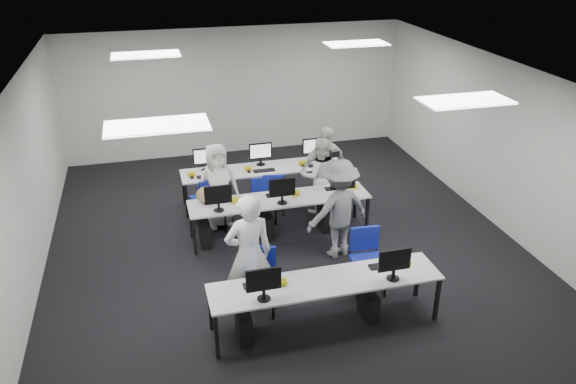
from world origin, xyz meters
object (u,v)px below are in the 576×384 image
object	(u,v)px
desk_mid	(280,201)
chair_7	(332,195)
student_1	(320,176)
photographer	(338,209)
chair_2	(212,216)
chair_3	(264,208)
desk_front	(326,284)
student_2	(218,185)
student_3	(324,169)
chair_1	(367,272)
chair_6	(274,199)
chair_0	(260,291)
chair_5	(206,207)
student_0	(249,255)
chair_4	(334,200)

from	to	relation	value
desk_mid	chair_7	distance (m)	1.53
chair_7	student_1	bearing A→B (deg)	-141.06
photographer	chair_2	bearing A→B (deg)	-49.24
chair_3	student_1	size ratio (longest dim) A/B	0.53
desk_front	student_2	xyz separation A→B (m)	(-0.99, 3.28, 0.12)
chair_2	student_3	distance (m)	2.34
student_1	student_2	world-z (taller)	student_2
desk_mid	student_1	size ratio (longest dim) A/B	2.09
desk_mid	chair_1	bearing A→B (deg)	-65.63
desk_front	chair_3	world-z (taller)	chair_3
chair_1	chair_6	xyz separation A→B (m)	(-0.77, 2.88, -0.04)
student_1	photographer	xyz separation A→B (m)	(-0.17, -1.55, 0.10)
chair_1	chair_3	distance (m)	2.76
photographer	desk_mid	bearing A→B (deg)	-61.85
chair_0	chair_5	distance (m)	2.87
chair_0	chair_3	world-z (taller)	chair_0
chair_0	photographer	xyz separation A→B (m)	(1.58, 1.13, 0.57)
desk_front	chair_1	size ratio (longest dim) A/B	3.27
desk_front	chair_7	world-z (taller)	chair_7
desk_front	chair_3	xyz separation A→B (m)	(-0.17, 3.20, -0.42)
student_2	student_3	world-z (taller)	student_3
chair_6	chair_1	bearing A→B (deg)	-62.60
desk_front	chair_0	distance (m)	1.06
chair_1	chair_7	world-z (taller)	chair_1
desk_front	student_0	size ratio (longest dim) A/B	1.72
chair_4	desk_front	bearing A→B (deg)	-114.66
student_1	student_2	size ratio (longest dim) A/B	0.96
student_2	student_3	distance (m)	2.09
chair_0	chair_5	xyz separation A→B (m)	(-0.41, 2.84, 0.00)
chair_2	chair_4	size ratio (longest dim) A/B	0.85
chair_1	student_3	size ratio (longest dim) A/B	0.58
chair_3	chair_1	bearing A→B (deg)	-69.04
chair_1	chair_2	distance (m)	3.19
chair_3	chair_0	bearing A→B (deg)	-104.90
student_1	student_0	bearing A→B (deg)	62.32
student_3	photographer	world-z (taller)	photographer
chair_7	desk_mid	bearing A→B (deg)	-130.01
chair_4	student_2	size ratio (longest dim) A/B	0.62
chair_6	student_3	bearing A→B (deg)	6.04
photographer	chair_5	bearing A→B (deg)	-54.14
student_2	photographer	world-z (taller)	photographer
chair_2	desk_mid	bearing A→B (deg)	-31.68
student_0	student_1	xyz separation A→B (m)	(1.89, 2.68, -0.17)
student_0	desk_mid	bearing A→B (deg)	-120.75
desk_front	student_0	world-z (taller)	student_0
chair_7	chair_0	bearing A→B (deg)	-108.52
student_0	photographer	world-z (taller)	student_0
desk_front	chair_2	size ratio (longest dim) A/B	3.82
chair_0	chair_3	xyz separation A→B (m)	(0.63, 2.62, -0.04)
photographer	desk_front	bearing A→B (deg)	52.16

